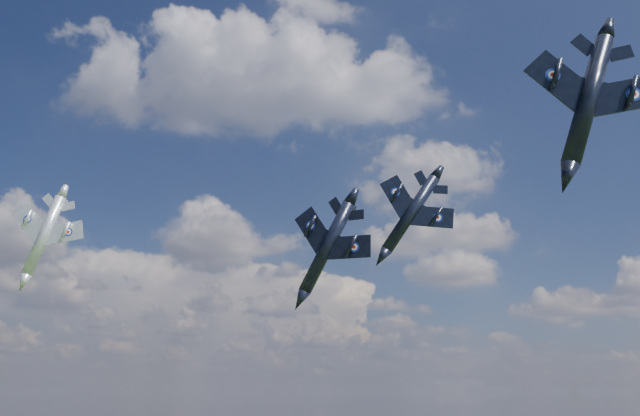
# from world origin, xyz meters

# --- Properties ---
(jet_lead_navy) EXTENTS (16.61, 19.08, 8.55)m
(jet_lead_navy) POSITION_xyz_m (7.08, 14.18, 78.74)
(jet_lead_navy) COLOR black
(jet_right_navy) EXTENTS (13.35, 16.98, 6.98)m
(jet_right_navy) POSITION_xyz_m (28.97, -10.74, 84.92)
(jet_right_navy) COLOR black
(jet_high_navy) EXTENTS (12.57, 17.13, 9.54)m
(jet_high_navy) POSITION_xyz_m (18.02, 23.46, 85.34)
(jet_high_navy) COLOR black
(jet_left_silver) EXTENTS (10.72, 14.37, 5.90)m
(jet_left_silver) POSITION_xyz_m (-28.58, 17.04, 81.27)
(jet_left_silver) COLOR #9DA1A7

